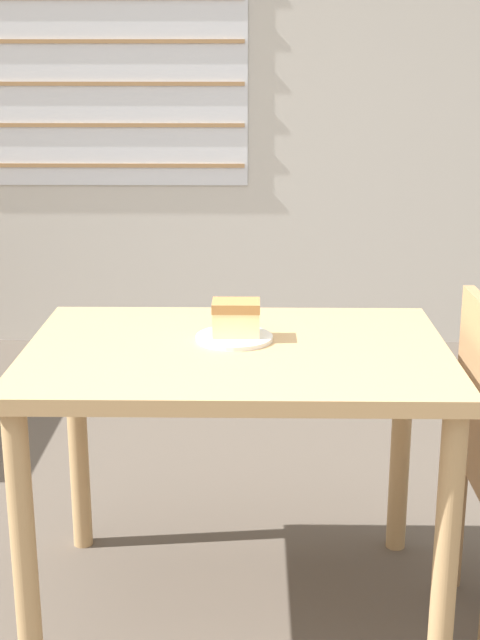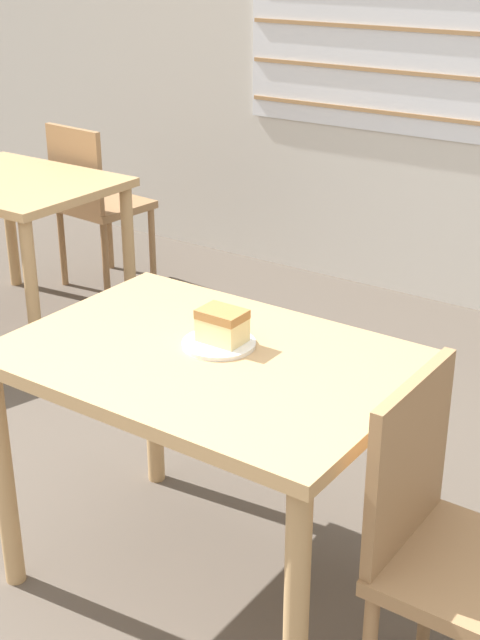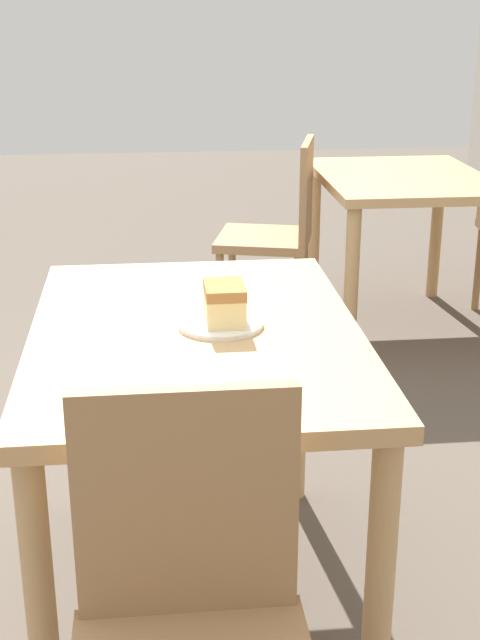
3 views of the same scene
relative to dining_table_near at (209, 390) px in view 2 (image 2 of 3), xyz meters
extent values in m
cube|color=white|center=(-0.77, 2.49, 0.82)|extent=(1.55, 0.01, 1.24)
cube|color=#AD7F51|center=(-0.77, 2.48, 0.31)|extent=(1.52, 0.01, 0.02)
cube|color=#AD7F51|center=(-0.77, 2.48, 0.51)|extent=(1.52, 0.01, 0.02)
cube|color=#AD7F51|center=(-0.77, 2.48, 0.72)|extent=(1.52, 0.01, 0.02)
cube|color=tan|center=(0.00, 0.00, 0.09)|extent=(1.09, 0.77, 0.04)
cylinder|color=tan|center=(-0.50, -0.33, -0.29)|extent=(0.06, 0.06, 0.73)
cylinder|color=tan|center=(0.50, -0.33, -0.29)|extent=(0.06, 0.06, 0.73)
cylinder|color=tan|center=(-0.50, 0.33, -0.29)|extent=(0.06, 0.06, 0.73)
cylinder|color=tan|center=(0.50, 0.33, -0.29)|extent=(0.06, 0.06, 0.73)
cube|color=tan|center=(-1.96, 1.06, 0.06)|extent=(0.96, 0.74, 0.04)
cylinder|color=tan|center=(-1.53, 0.73, -0.31)|extent=(0.06, 0.06, 0.69)
cylinder|color=tan|center=(-2.39, 1.38, -0.31)|extent=(0.06, 0.06, 0.69)
cylinder|color=tan|center=(-1.53, 1.38, -0.31)|extent=(0.06, 0.06, 0.69)
cube|color=#9E754C|center=(0.81, -0.05, -0.21)|extent=(0.41, 0.41, 0.04)
cylinder|color=#9E754C|center=(0.64, 0.12, -0.44)|extent=(0.04, 0.04, 0.43)
cube|color=#9E754C|center=(0.62, -0.05, 0.03)|extent=(0.03, 0.39, 0.43)
cube|color=#9E754C|center=(-1.97, 1.69, -0.21)|extent=(0.44, 0.44, 0.04)
cylinder|color=#9E754C|center=(-1.78, 1.85, -0.44)|extent=(0.04, 0.04, 0.43)
cylinder|color=#9E754C|center=(-2.13, 1.88, -0.44)|extent=(0.04, 0.04, 0.43)
cylinder|color=#9E754C|center=(-1.81, 1.50, -0.44)|extent=(0.04, 0.04, 0.43)
cylinder|color=#9E754C|center=(-2.16, 1.53, -0.44)|extent=(0.04, 0.04, 0.43)
cube|color=#9E754C|center=(-1.99, 1.50, 0.03)|extent=(0.39, 0.06, 0.43)
cylinder|color=white|center=(-0.01, 0.06, 0.12)|extent=(0.20, 0.20, 0.01)
cube|color=beige|center=(0.00, 0.07, 0.16)|extent=(0.12, 0.09, 0.07)
cube|color=#A3703D|center=(0.00, 0.07, 0.20)|extent=(0.13, 0.09, 0.03)
camera|label=1|loc=(0.04, -2.19, 0.82)|focal=50.00mm
camera|label=2|loc=(1.31, -1.72, 1.16)|focal=50.00mm
camera|label=3|loc=(1.95, -0.10, 0.85)|focal=50.00mm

